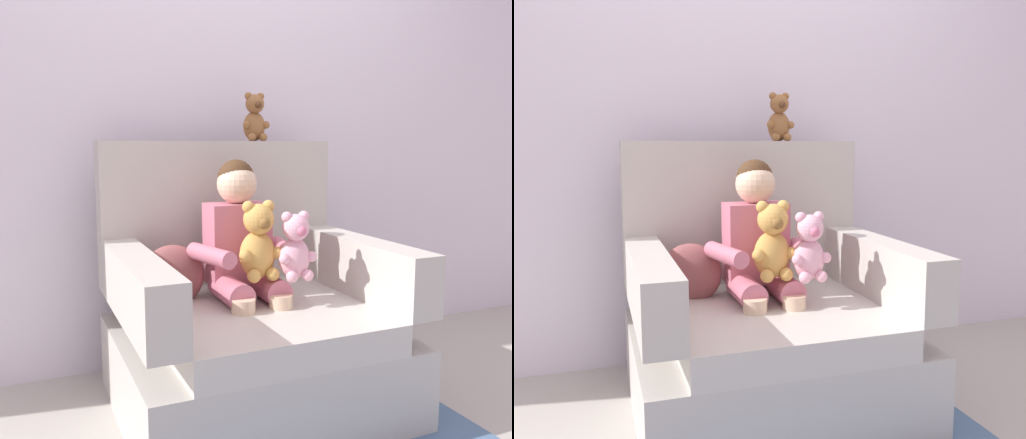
% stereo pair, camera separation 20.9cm
% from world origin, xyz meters
% --- Properties ---
extents(ground_plane, '(8.00, 8.00, 0.00)m').
position_xyz_m(ground_plane, '(0.00, 0.00, 0.00)').
color(ground_plane, '#ADA89E').
extents(back_wall, '(6.00, 0.10, 2.60)m').
position_xyz_m(back_wall, '(0.00, 0.68, 1.30)').
color(back_wall, silver).
rests_on(back_wall, ground).
extents(armchair, '(1.10, 0.97, 1.11)m').
position_xyz_m(armchair, '(0.00, 0.05, 0.34)').
color(armchair, '#BCB7AD').
rests_on(armchair, ground).
extents(seated_child, '(0.45, 0.39, 0.82)m').
position_xyz_m(seated_child, '(-0.01, 0.08, 0.66)').
color(seated_child, '#C66B7F').
rests_on(seated_child, armchair).
extents(plush_pink, '(0.16, 0.13, 0.27)m').
position_xyz_m(plush_pink, '(0.13, -0.11, 0.69)').
color(plush_pink, '#EAA8BC').
rests_on(plush_pink, armchair).
extents(plush_honey, '(0.19, 0.15, 0.32)m').
position_xyz_m(plush_honey, '(0.00, -0.04, 0.71)').
color(plush_honey, gold).
rests_on(plush_honey, armchair).
extents(plush_brown_on_backrest, '(0.14, 0.11, 0.23)m').
position_xyz_m(plush_brown_on_backrest, '(0.18, 0.41, 1.21)').
color(plush_brown_on_backrest, brown).
rests_on(plush_brown_on_backrest, armchair).
extents(throw_pillow, '(0.28, 0.18, 0.26)m').
position_xyz_m(throw_pillow, '(-0.29, 0.18, 0.55)').
color(throw_pillow, '#8C4C4C').
rests_on(throw_pillow, armchair).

